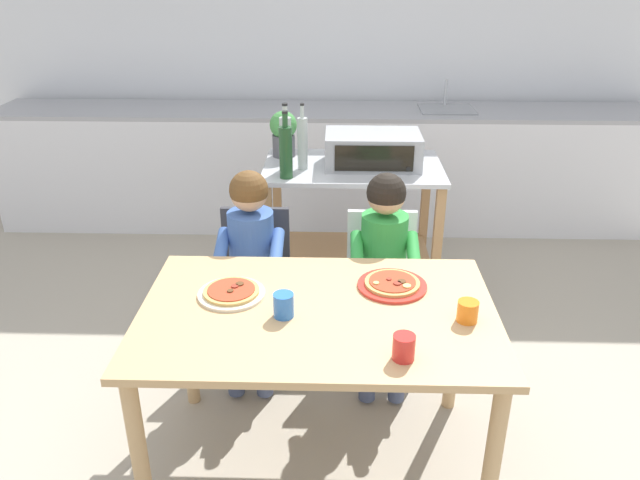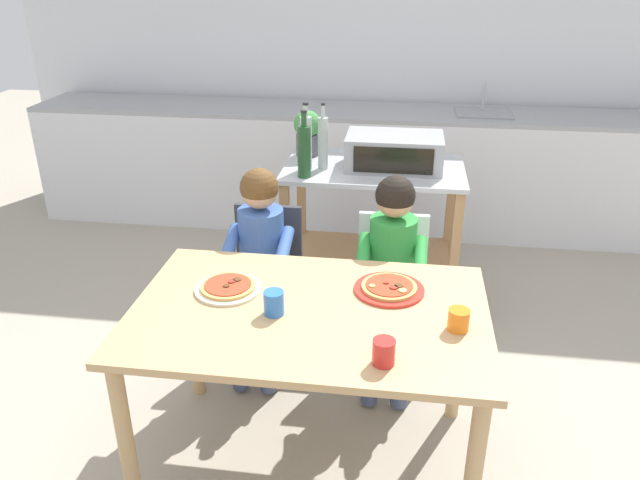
# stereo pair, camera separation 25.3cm
# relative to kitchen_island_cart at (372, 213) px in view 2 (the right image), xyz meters

# --- Properties ---
(ground_plane) EXTENTS (11.79, 11.79, 0.00)m
(ground_plane) POSITION_rel_kitchen_island_cart_xyz_m (-0.16, -0.21, -0.58)
(ground_plane) COLOR #A89E8C
(back_wall_tiled) EXTENTS (5.58, 0.12, 2.70)m
(back_wall_tiled) POSITION_rel_kitchen_island_cart_xyz_m (-0.16, 1.61, 0.77)
(back_wall_tiled) COLOR silver
(back_wall_tiled) RESTS_ON ground
(kitchen_counter) EXTENTS (5.02, 0.60, 1.11)m
(kitchen_counter) POSITION_rel_kitchen_island_cart_xyz_m (-0.16, 1.20, -0.13)
(kitchen_counter) COLOR silver
(kitchen_counter) RESTS_ON ground
(kitchen_island_cart) EXTENTS (1.02, 0.63, 0.87)m
(kitchen_island_cart) POSITION_rel_kitchen_island_cart_xyz_m (0.00, 0.00, 0.00)
(kitchen_island_cart) COLOR #B7BABF
(kitchen_island_cart) RESTS_ON ground
(toaster_oven) EXTENTS (0.53, 0.35, 0.19)m
(toaster_oven) POSITION_rel_kitchen_island_cart_xyz_m (0.11, 0.00, 0.38)
(toaster_oven) COLOR #999BA0
(toaster_oven) RESTS_ON kitchen_island_cart
(bottle_slim_sauce) EXTENTS (0.07, 0.07, 0.37)m
(bottle_slim_sauce) POSITION_rel_kitchen_island_cart_xyz_m (-0.38, -0.10, 0.44)
(bottle_slim_sauce) COLOR #ADB7B2
(bottle_slim_sauce) RESTS_ON kitchen_island_cart
(bottle_brown_beer) EXTENTS (0.07, 0.07, 0.36)m
(bottle_brown_beer) POSITION_rel_kitchen_island_cart_xyz_m (-0.36, -0.22, 0.43)
(bottle_brown_beer) COLOR #1E4723
(bottle_brown_beer) RESTS_ON kitchen_island_cart
(bottle_clear_vinegar) EXTENTS (0.06, 0.06, 0.37)m
(bottle_clear_vinegar) POSITION_rel_kitchen_island_cart_xyz_m (-0.28, -0.07, 0.44)
(bottle_clear_vinegar) COLOR #ADB7B2
(bottle_clear_vinegar) RESTS_ON kitchen_island_cart
(potted_herb_plant) EXTENTS (0.16, 0.16, 0.27)m
(potted_herb_plant) POSITION_rel_kitchen_island_cart_xyz_m (-0.41, 0.17, 0.43)
(potted_herb_plant) COLOR #4C4C51
(potted_herb_plant) RESTS_ON kitchen_island_cart
(dining_table) EXTENTS (1.35, 0.87, 0.75)m
(dining_table) POSITION_rel_kitchen_island_cart_xyz_m (-0.16, -1.39, 0.07)
(dining_table) COLOR tan
(dining_table) RESTS_ON ground
(dining_chair_left) EXTENTS (0.36, 0.36, 0.81)m
(dining_chair_left) POSITION_rel_kitchen_island_cart_xyz_m (-0.50, -0.65, -0.10)
(dining_chair_left) COLOR #333338
(dining_chair_left) RESTS_ON ground
(dining_chair_right) EXTENTS (0.36, 0.36, 0.81)m
(dining_chair_right) POSITION_rel_kitchen_island_cart_xyz_m (0.14, -0.67, -0.10)
(dining_chair_right) COLOR silver
(dining_chair_right) RESTS_ON ground
(child_in_blue_striped_shirt) EXTENTS (0.32, 0.42, 1.05)m
(child_in_blue_striped_shirt) POSITION_rel_kitchen_island_cart_xyz_m (-0.50, -0.77, 0.09)
(child_in_blue_striped_shirt) COLOR #424C6B
(child_in_blue_striped_shirt) RESTS_ON ground
(child_in_green_shirt) EXTENTS (0.32, 0.42, 1.05)m
(child_in_green_shirt) POSITION_rel_kitchen_island_cart_xyz_m (0.14, -0.79, 0.09)
(child_in_green_shirt) COLOR #424C6B
(child_in_green_shirt) RESTS_ON ground
(pizza_plate_cream) EXTENTS (0.26, 0.26, 0.03)m
(pizza_plate_cream) POSITION_rel_kitchen_island_cart_xyz_m (-0.50, -1.29, 0.18)
(pizza_plate_cream) COLOR beige
(pizza_plate_cream) RESTS_ON dining_table
(pizza_plate_red_rimmed) EXTENTS (0.28, 0.28, 0.03)m
(pizza_plate_red_rimmed) POSITION_rel_kitchen_island_cart_xyz_m (0.14, -1.21, 0.18)
(pizza_plate_red_rimmed) COLOR red
(pizza_plate_red_rimmed) RESTS_ON dining_table
(drinking_cup_blue) EXTENTS (0.08, 0.08, 0.09)m
(drinking_cup_blue) POSITION_rel_kitchen_island_cart_xyz_m (-0.28, -1.44, 0.22)
(drinking_cup_blue) COLOR blue
(drinking_cup_blue) RESTS_ON dining_table
(drinking_cup_orange) EXTENTS (0.08, 0.08, 0.08)m
(drinking_cup_orange) POSITION_rel_kitchen_island_cart_xyz_m (0.39, -1.45, 0.21)
(drinking_cup_orange) COLOR orange
(drinking_cup_orange) RESTS_ON dining_table
(drinking_cup_red) EXTENTS (0.08, 0.08, 0.09)m
(drinking_cup_red) POSITION_rel_kitchen_island_cart_xyz_m (0.13, -1.69, 0.22)
(drinking_cup_red) COLOR red
(drinking_cup_red) RESTS_ON dining_table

